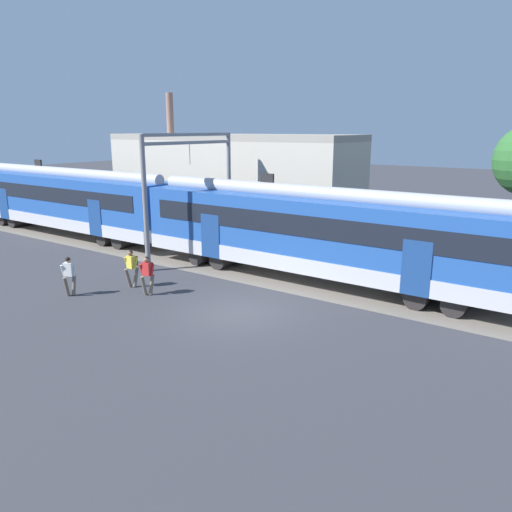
% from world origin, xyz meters
% --- Properties ---
extents(ground_plane, '(160.00, 160.00, 0.00)m').
position_xyz_m(ground_plane, '(0.00, 0.00, 0.00)').
color(ground_plane, '#38383D').
extents(track_bed, '(80.00, 4.40, 0.01)m').
position_xyz_m(track_bed, '(-10.56, 5.29, 0.01)').
color(track_bed, slate).
rests_on(track_bed, ground).
extents(commuter_train, '(56.65, 3.07, 4.73)m').
position_xyz_m(commuter_train, '(-17.37, 5.28, 2.25)').
color(commuter_train, silver).
rests_on(commuter_train, ground).
extents(pedestrian_white, '(0.51, 0.71, 1.67)m').
position_xyz_m(pedestrian_white, '(-6.90, -2.39, 0.96)').
color(pedestrian_white, '#6B6051').
rests_on(pedestrian_white, ground).
extents(pedestrian_yellow, '(0.55, 0.63, 1.67)m').
position_xyz_m(pedestrian_yellow, '(-5.70, -0.11, 0.99)').
color(pedestrian_yellow, '#6B6051').
rests_on(pedestrian_yellow, ground).
extents(pedestrian_red, '(0.54, 0.68, 1.67)m').
position_xyz_m(pedestrian_red, '(-4.33, -0.46, 0.99)').
color(pedestrian_red, '#6B6051').
rests_on(pedestrian_red, ground).
extents(catenary_gantry, '(0.24, 6.64, 6.53)m').
position_xyz_m(catenary_gantry, '(-7.06, 5.29, 4.31)').
color(catenary_gantry, gray).
rests_on(catenary_gantry, ground).
extents(background_building, '(17.75, 5.00, 9.20)m').
position_xyz_m(background_building, '(-10.15, 12.47, 3.21)').
color(background_building, beige).
rests_on(background_building, ground).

